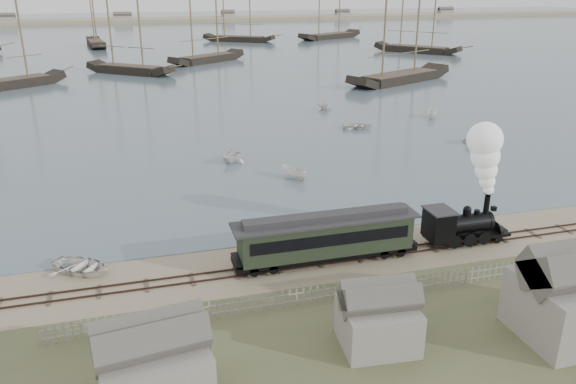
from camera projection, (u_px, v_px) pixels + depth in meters
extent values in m
plane|color=gray|center=(285.00, 254.00, 41.39)|extent=(600.00, 600.00, 0.00)
cube|color=#40525B|center=(155.00, 38.00, 194.37)|extent=(600.00, 336.00, 0.06)
cube|color=#34231C|center=(294.00, 268.00, 39.10)|extent=(120.00, 0.08, 0.12)
cube|color=#34231C|center=(290.00, 262.00, 40.00)|extent=(120.00, 0.08, 0.12)
cube|color=#45352C|center=(292.00, 266.00, 39.57)|extent=(120.00, 1.80, 0.06)
cube|color=tan|center=(145.00, 22.00, 266.38)|extent=(500.00, 20.00, 1.80)
cube|color=black|center=(466.00, 235.00, 42.86)|extent=(6.54, 1.92, 0.24)
cylinder|color=black|center=(463.00, 224.00, 42.42)|extent=(4.04, 1.44, 1.44)
cube|color=black|center=(439.00, 224.00, 41.82)|extent=(1.73, 2.11, 2.21)
cube|color=#2C2C2E|center=(440.00, 210.00, 41.41)|extent=(1.92, 2.31, 0.12)
cylinder|color=black|center=(487.00, 205.00, 42.42)|extent=(0.42, 0.42, 1.54)
sphere|color=black|center=(467.00, 210.00, 42.07)|extent=(0.62, 0.62, 0.62)
cone|color=black|center=(501.00, 231.00, 43.67)|extent=(1.35, 1.92, 1.92)
cube|color=black|center=(494.00, 209.00, 42.71)|extent=(0.34, 0.34, 0.34)
cube|color=black|center=(326.00, 253.00, 39.97)|extent=(13.33, 2.19, 0.33)
cube|color=black|center=(326.00, 236.00, 39.50)|extent=(12.38, 2.38, 2.38)
cube|color=black|center=(332.00, 240.00, 38.33)|extent=(11.43, 0.06, 0.86)
cube|color=black|center=(321.00, 226.00, 40.50)|extent=(11.43, 0.06, 0.86)
cube|color=#2C2C2E|center=(326.00, 220.00, 39.06)|extent=(13.33, 2.57, 0.17)
cube|color=#2C2C2E|center=(327.00, 216.00, 38.96)|extent=(11.90, 1.14, 0.43)
imported|color=silver|center=(82.00, 266.00, 38.63)|extent=(5.14, 5.39, 0.91)
imported|color=silver|center=(232.00, 155.00, 61.60)|extent=(4.24, 4.29, 1.71)
imported|color=silver|center=(294.00, 173.00, 56.64)|extent=(3.30, 2.64, 1.21)
imported|color=silver|center=(358.00, 126.00, 75.64)|extent=(3.95, 4.71, 0.84)
imported|color=silver|center=(474.00, 137.00, 68.76)|extent=(3.73, 4.01, 1.72)
imported|color=silver|center=(432.00, 113.00, 81.79)|extent=(3.47, 2.65, 1.27)
imported|color=silver|center=(324.00, 105.00, 86.49)|extent=(3.52, 3.32, 1.47)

